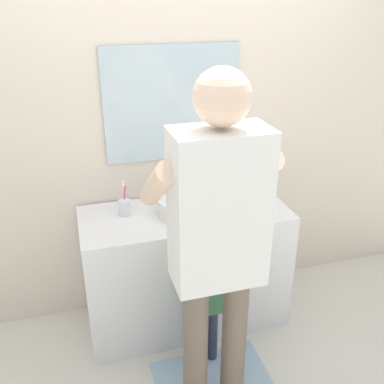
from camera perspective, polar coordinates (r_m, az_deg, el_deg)
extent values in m
plane|color=silver|center=(2.84, 0.91, -19.96)|extent=(14.00, 14.00, 0.00)
cube|color=beige|center=(2.69, -2.87, 10.81)|extent=(4.40, 0.08, 2.70)
cube|color=silver|center=(2.63, -2.62, 11.61)|extent=(0.83, 0.02, 0.69)
cube|color=white|center=(2.80, -0.88, -9.97)|extent=(1.26, 0.54, 0.80)
cylinder|color=silver|center=(2.55, -0.82, -1.81)|extent=(0.34, 0.34, 0.11)
cylinder|color=beige|center=(2.55, -0.82, -1.70)|extent=(0.28, 0.28, 0.09)
cylinder|color=#B7BABF|center=(2.73, -2.07, 0.84)|extent=(0.03, 0.03, 0.18)
cylinder|color=#B7BABF|center=(2.65, -1.77, 1.91)|extent=(0.02, 0.12, 0.02)
cylinder|color=#B7BABF|center=(2.74, -3.47, -0.57)|extent=(0.04, 0.04, 0.05)
cylinder|color=#B7BABF|center=(2.78, -0.65, -0.22)|extent=(0.04, 0.04, 0.05)
cylinder|color=silver|center=(2.58, -8.94, -2.05)|extent=(0.07, 0.07, 0.09)
cylinder|color=#E5387F|center=(2.57, -8.97, -0.85)|extent=(0.03, 0.02, 0.17)
cube|color=white|center=(2.53, -9.11, 1.09)|extent=(0.01, 0.02, 0.02)
cylinder|color=gold|center=(2.67, 6.62, -0.46)|extent=(0.06, 0.06, 0.13)
cylinder|color=#2D2D2D|center=(2.64, 6.71, 1.16)|extent=(0.02, 0.02, 0.03)
cube|color=#99B7CC|center=(2.67, 2.64, -23.43)|extent=(0.64, 0.40, 0.02)
cylinder|color=#2D334C|center=(2.62, 0.62, -18.81)|extent=(0.06, 0.06, 0.39)
cylinder|color=#2D334C|center=(2.64, 2.73, -18.38)|extent=(0.06, 0.06, 0.39)
cube|color=#427F56|center=(2.40, 1.79, -12.33)|extent=(0.19, 0.11, 0.34)
sphere|color=#A87A5B|center=(2.26, 1.87, -7.64)|extent=(0.11, 0.11, 0.11)
cylinder|color=#A87A5B|center=(2.42, -1.28, -11.00)|extent=(0.05, 0.23, 0.18)
cylinder|color=#A87A5B|center=(2.48, 3.53, -10.17)|extent=(0.05, 0.23, 0.18)
cylinder|color=#6B5B4C|center=(2.26, 0.46, -20.13)|extent=(0.12, 0.12, 0.81)
cylinder|color=#6B5B4C|center=(2.31, 5.58, -19.03)|extent=(0.12, 0.12, 0.81)
cube|color=white|center=(1.83, 3.59, -2.33)|extent=(0.41, 0.23, 0.71)
sphere|color=beige|center=(1.67, 4.03, 12.47)|extent=(0.23, 0.23, 0.23)
cylinder|color=beige|center=(1.91, -4.57, 0.91)|extent=(0.10, 0.49, 0.39)
cylinder|color=beige|center=(2.04, 7.80, 2.34)|extent=(0.10, 0.49, 0.39)
cylinder|color=orange|center=(2.27, 5.66, -0.26)|extent=(0.01, 0.14, 0.03)
cube|color=white|center=(2.33, 5.00, 0.76)|extent=(0.01, 0.02, 0.02)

